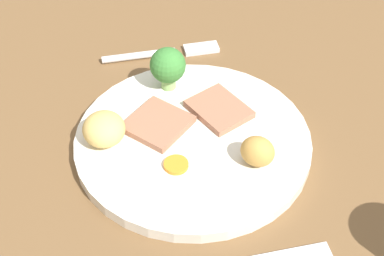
{
  "coord_description": "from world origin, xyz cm",
  "views": [
    {
      "loc": [
        41.71,
        -8.21,
        47.74
      ],
      "look_at": [
        -0.35,
        2.73,
        6.0
      ],
      "focal_mm": 52.91,
      "sensor_mm": 36.0,
      "label": 1
    }
  ],
  "objects_px": {
    "roast_potato_left": "(258,151)",
    "carrot_coin_front": "(172,166)",
    "dinner_plate": "(192,139)",
    "roast_potato_right": "(104,129)",
    "meat_slice_under": "(219,109)",
    "broccoli_floret": "(168,66)",
    "fork": "(165,53)",
    "meat_slice_main": "(158,124)"
  },
  "relations": [
    {
      "from": "roast_potato_left",
      "to": "carrot_coin_front",
      "type": "xyz_separation_m",
      "value": [
        -0.02,
        -0.09,
        -0.01
      ]
    },
    {
      "from": "meat_slice_under",
      "to": "roast_potato_left",
      "type": "distance_m",
      "value": 0.09
    },
    {
      "from": "meat_slice_main",
      "to": "fork",
      "type": "relative_size",
      "value": 0.4
    },
    {
      "from": "roast_potato_right",
      "to": "carrot_coin_front",
      "type": "relative_size",
      "value": 1.81
    },
    {
      "from": "meat_slice_main",
      "to": "carrot_coin_front",
      "type": "height_order",
      "value": "meat_slice_main"
    },
    {
      "from": "broccoli_floret",
      "to": "fork",
      "type": "bearing_deg",
      "value": 170.67
    },
    {
      "from": "roast_potato_left",
      "to": "fork",
      "type": "bearing_deg",
      "value": -168.05
    },
    {
      "from": "meat_slice_main",
      "to": "broccoli_floret",
      "type": "bearing_deg",
      "value": 157.17
    },
    {
      "from": "meat_slice_under",
      "to": "roast_potato_left",
      "type": "bearing_deg",
      "value": 10.34
    },
    {
      "from": "fork",
      "to": "roast_potato_right",
      "type": "bearing_deg",
      "value": -120.5
    },
    {
      "from": "dinner_plate",
      "to": "meat_slice_under",
      "type": "distance_m",
      "value": 0.05
    },
    {
      "from": "meat_slice_main",
      "to": "roast_potato_left",
      "type": "height_order",
      "value": "roast_potato_left"
    },
    {
      "from": "fork",
      "to": "roast_potato_left",
      "type": "bearing_deg",
      "value": -75.55
    },
    {
      "from": "roast_potato_left",
      "to": "fork",
      "type": "distance_m",
      "value": 0.23
    },
    {
      "from": "broccoli_floret",
      "to": "carrot_coin_front",
      "type": "bearing_deg",
      "value": -11.23
    },
    {
      "from": "roast_potato_left",
      "to": "meat_slice_main",
      "type": "bearing_deg",
      "value": -131.86
    },
    {
      "from": "roast_potato_left",
      "to": "broccoli_floret",
      "type": "distance_m",
      "value": 0.15
    },
    {
      "from": "fork",
      "to": "meat_slice_main",
      "type": "bearing_deg",
      "value": -102.97
    },
    {
      "from": "meat_slice_main",
      "to": "meat_slice_under",
      "type": "bearing_deg",
      "value": 94.78
    },
    {
      "from": "roast_potato_right",
      "to": "broccoli_floret",
      "type": "xyz_separation_m",
      "value": [
        -0.07,
        0.09,
        0.01
      ]
    },
    {
      "from": "meat_slice_main",
      "to": "meat_slice_under",
      "type": "distance_m",
      "value": 0.07
    },
    {
      "from": "dinner_plate",
      "to": "roast_potato_right",
      "type": "distance_m",
      "value": 0.1
    },
    {
      "from": "meat_slice_main",
      "to": "broccoli_floret",
      "type": "height_order",
      "value": "broccoli_floret"
    },
    {
      "from": "meat_slice_main",
      "to": "fork",
      "type": "xyz_separation_m",
      "value": [
        -0.14,
        0.04,
        -0.01
      ]
    },
    {
      "from": "dinner_plate",
      "to": "fork",
      "type": "xyz_separation_m",
      "value": [
        -0.17,
        0.01,
        -0.0
      ]
    },
    {
      "from": "meat_slice_under",
      "to": "broccoli_floret",
      "type": "xyz_separation_m",
      "value": [
        -0.06,
        -0.05,
        0.03
      ]
    },
    {
      "from": "meat_slice_main",
      "to": "roast_potato_right",
      "type": "distance_m",
      "value": 0.06
    },
    {
      "from": "meat_slice_under",
      "to": "fork",
      "type": "distance_m",
      "value": 0.14
    },
    {
      "from": "roast_potato_right",
      "to": "meat_slice_main",
      "type": "bearing_deg",
      "value": 97.24
    },
    {
      "from": "roast_potato_left",
      "to": "carrot_coin_front",
      "type": "height_order",
      "value": "roast_potato_left"
    },
    {
      "from": "roast_potato_left",
      "to": "fork",
      "type": "relative_size",
      "value": 0.23
    },
    {
      "from": "roast_potato_right",
      "to": "carrot_coin_front",
      "type": "height_order",
      "value": "roast_potato_right"
    },
    {
      "from": "roast_potato_right",
      "to": "broccoli_floret",
      "type": "distance_m",
      "value": 0.11
    },
    {
      "from": "carrot_coin_front",
      "to": "fork",
      "type": "height_order",
      "value": "carrot_coin_front"
    },
    {
      "from": "meat_slice_under",
      "to": "roast_potato_right",
      "type": "bearing_deg",
      "value": -84.11
    },
    {
      "from": "broccoli_floret",
      "to": "fork",
      "type": "height_order",
      "value": "broccoli_floret"
    },
    {
      "from": "dinner_plate",
      "to": "roast_potato_right",
      "type": "height_order",
      "value": "roast_potato_right"
    },
    {
      "from": "roast_potato_left",
      "to": "dinner_plate",
      "type": "bearing_deg",
      "value": -135.99
    },
    {
      "from": "broccoli_floret",
      "to": "fork",
      "type": "relative_size",
      "value": 0.35
    },
    {
      "from": "roast_potato_left",
      "to": "broccoli_floret",
      "type": "bearing_deg",
      "value": -156.81
    },
    {
      "from": "fork",
      "to": "meat_slice_under",
      "type": "bearing_deg",
      "value": -74.59
    },
    {
      "from": "meat_slice_main",
      "to": "broccoli_floret",
      "type": "xyz_separation_m",
      "value": [
        -0.06,
        0.03,
        0.03
      ]
    }
  ]
}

